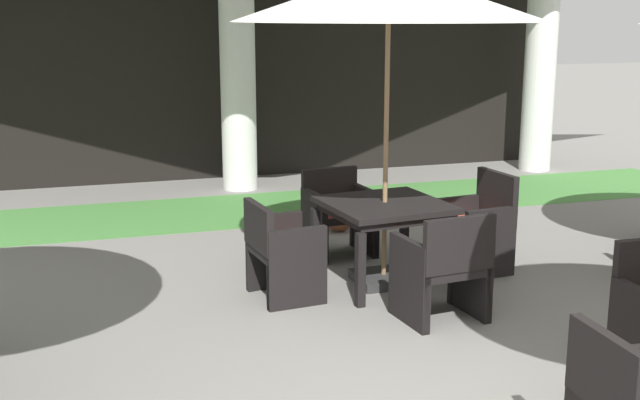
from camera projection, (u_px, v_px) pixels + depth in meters
name	position (u px, v px, depth m)	size (l,w,h in m)	color
lawn_strip	(262.00, 208.00, 9.97)	(12.14, 1.72, 0.01)	#47843D
patio_table_mid_left	(385.00, 212.00, 7.09)	(1.09, 1.09, 0.74)	black
patio_chair_mid_left_north	(338.00, 214.00, 8.01)	(0.66, 0.61, 0.83)	black
patio_chair_mid_left_east	(477.00, 227.00, 7.52)	(0.59, 0.64, 0.91)	black
patio_chair_mid_left_south	(443.00, 269.00, 6.28)	(0.67, 0.61, 0.87)	black
patio_chair_mid_left_west	(282.00, 251.00, 6.77)	(0.57, 0.64, 0.82)	black
terracotta_urn	(339.00, 215.00, 8.91)	(0.34, 0.34, 0.43)	brown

